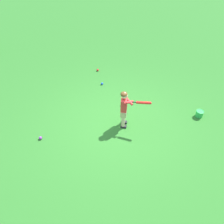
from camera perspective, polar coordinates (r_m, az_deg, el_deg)
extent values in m
plane|color=#2D7528|center=(6.38, 1.47, -2.78)|extent=(40.00, 40.00, 0.00)
cube|color=#232328|center=(6.39, 2.97, -2.45)|extent=(0.10, 0.16, 0.05)
cylinder|color=beige|center=(6.26, 2.85, -1.21)|extent=(0.09, 0.09, 0.34)
cube|color=#232328|center=(6.26, 2.83, -3.51)|extent=(0.10, 0.16, 0.05)
cylinder|color=beige|center=(6.14, 2.70, -2.27)|extent=(0.09, 0.09, 0.34)
cube|color=#C6B284|center=(6.03, 2.85, 0.01)|extent=(0.28, 0.18, 0.16)
cube|color=red|center=(5.87, 2.93, 1.85)|extent=(0.26, 0.17, 0.34)
sphere|color=beige|center=(5.69, 3.03, 4.07)|extent=(0.17, 0.17, 0.17)
ellipsoid|color=#563819|center=(5.68, 2.94, 4.32)|extent=(0.19, 0.19, 0.11)
sphere|color=red|center=(5.81, 4.34, 2.42)|extent=(0.04, 0.04, 0.04)
cylinder|color=black|center=(5.79, 5.23, 2.38)|extent=(0.06, 0.14, 0.05)
cylinder|color=red|center=(5.75, 7.57, 2.25)|extent=(0.14, 0.35, 0.11)
sphere|color=red|center=(5.72, 9.25, 2.16)|extent=(0.07, 0.07, 0.07)
cylinder|color=red|center=(5.83, 4.02, 2.76)|extent=(0.27, 0.25, 0.14)
cylinder|color=red|center=(5.77, 3.97, 2.34)|extent=(0.24, 0.28, 0.14)
sphere|color=purple|center=(6.21, -16.94, -6.04)|extent=(0.08, 0.08, 0.08)
sphere|color=red|center=(8.53, -3.49, 10.14)|extent=(0.08, 0.08, 0.08)
sphere|color=red|center=(6.93, 2.63, 1.93)|extent=(0.10, 0.10, 0.10)
sphere|color=blue|center=(7.80, -2.42, 6.88)|extent=(0.08, 0.08, 0.08)
cylinder|color=green|center=(6.97, 20.41, -0.41)|extent=(0.20, 0.20, 0.18)
torus|color=green|center=(6.91, 20.58, 0.15)|extent=(0.22, 0.22, 0.02)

